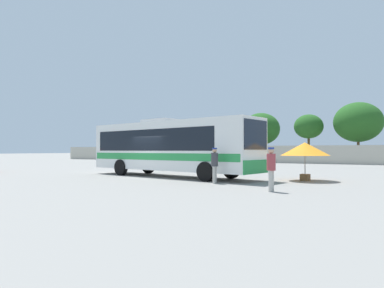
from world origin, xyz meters
TOP-DOWN VIEW (x-y plane):
  - ground_plane at (0.00, 10.00)m, footprint 300.00×300.00m
  - perimeter_wall at (0.00, 26.79)m, footprint 80.00×0.30m
  - coach_bus_white_green at (0.81, 0.81)m, footprint 12.32×4.29m
  - attendant_by_bus_door at (5.33, -1.65)m, footprint 0.39×0.39m
  - passenger_waiting_on_apron at (8.85, -3.54)m, footprint 0.37×0.37m
  - vendor_umbrella_secondary_orange at (8.81, 2.22)m, footprint 2.59×2.59m
  - parked_car_leftmost_red at (-11.31, 23.48)m, footprint 4.61×2.05m
  - parked_car_second_white at (-5.00, 23.00)m, footprint 4.21×2.24m
  - roadside_tree_left at (-16.02, 31.07)m, footprint 4.77×4.77m
  - roadside_tree_midleft at (-4.74, 32.50)m, footprint 5.58×5.58m
  - roadside_tree_midright at (2.36, 31.71)m, footprint 3.89×3.89m
  - roadside_tree_right at (8.48, 31.95)m, footprint 6.00×6.00m

SIDE VIEW (x-z plane):
  - ground_plane at x=0.00m, z-range 0.00..0.00m
  - parked_car_second_white at x=-5.00m, z-range 0.05..1.46m
  - parked_car_leftmost_red at x=-11.31m, z-range 0.05..1.48m
  - passenger_waiting_on_apron at x=8.85m, z-range 0.12..1.89m
  - attendant_by_bus_door at x=5.33m, z-range 0.12..1.89m
  - perimeter_wall at x=0.00m, z-range 0.00..2.23m
  - vendor_umbrella_secondary_orange at x=8.81m, z-range 0.66..2.73m
  - coach_bus_white_green at x=0.81m, z-range 0.12..3.75m
  - roadside_tree_left at x=-16.02m, z-range 1.36..8.15m
  - roadside_tree_midleft at x=-4.74m, z-range 1.22..8.42m
  - roadside_tree_midright at x=2.36m, z-range 1.60..8.15m
  - roadside_tree_right at x=8.48m, z-range 1.34..9.14m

